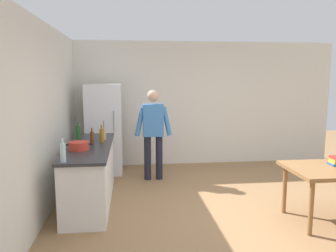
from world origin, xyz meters
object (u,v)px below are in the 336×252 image
refrigerator (104,129)px  bottle_wine_green (78,134)px  utensil_jar (103,135)px  bottle_water_clear (63,152)px  person (153,129)px  cooking_pot (79,146)px  bottle_beer_brown (92,138)px  bottle_oil_amber (102,135)px

refrigerator → bottle_wine_green: bearing=-101.9°
utensil_jar → bottle_water_clear: size_ratio=1.07×
refrigerator → person: refrigerator is taller
person → bottle_water_clear: bearing=-121.2°
cooking_pot → refrigerator: bearing=83.7°
bottle_water_clear → person: bearing=58.8°
bottle_water_clear → cooking_pot: bearing=82.9°
cooking_pot → bottle_water_clear: bearing=-97.1°
cooking_pot → bottle_beer_brown: (0.15, 0.37, 0.05)m
cooking_pot → person: bearing=49.5°
person → bottle_oil_amber: (-0.88, -0.83, 0.04)m
person → cooking_pot: size_ratio=4.25×
cooking_pot → utensil_jar: 0.82m
cooking_pot → utensil_jar: (0.28, 0.78, 0.02)m
refrigerator → bottle_beer_brown: (-0.07, -1.54, 0.11)m
cooking_pot → bottle_beer_brown: bottle_beer_brown is taller
person → bottle_beer_brown: person is taller
bottle_beer_brown → person: bearing=44.2°
cooking_pot → utensil_jar: size_ratio=1.25×
bottle_oil_amber → bottle_wine_green: size_ratio=0.82×
person → bottle_beer_brown: bearing=-135.8°
bottle_beer_brown → bottle_oil_amber: 0.21m
bottle_oil_amber → bottle_water_clear: bearing=-106.6°
person → bottle_water_clear: person is taller
utensil_jar → bottle_beer_brown: utensil_jar is taller
bottle_oil_amber → refrigerator: bearing=92.8°
refrigerator → bottle_oil_amber: 1.39m
bottle_wine_green → cooking_pot: bearing=-80.4°
bottle_oil_amber → person: bearing=43.4°
bottle_wine_green → bottle_beer_brown: bearing=-29.8°
cooking_pot → bottle_water_clear: (-0.09, -0.70, 0.07)m
refrigerator → bottle_water_clear: 2.63m
bottle_oil_amber → bottle_wine_green: 0.37m
bottle_water_clear → bottle_beer_brown: size_ratio=1.15×
cooking_pot → bottle_beer_brown: 0.40m
refrigerator → bottle_wine_green: 1.45m
person → bottle_beer_brown: (-1.02, -0.99, 0.03)m
utensil_jar → person: bearing=33.5°
person → bottle_oil_amber: bearing=-136.6°
bottle_beer_brown → bottle_oil_amber: bearing=49.4°
person → cooking_pot: 1.79m
person → bottle_water_clear: size_ratio=5.67×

